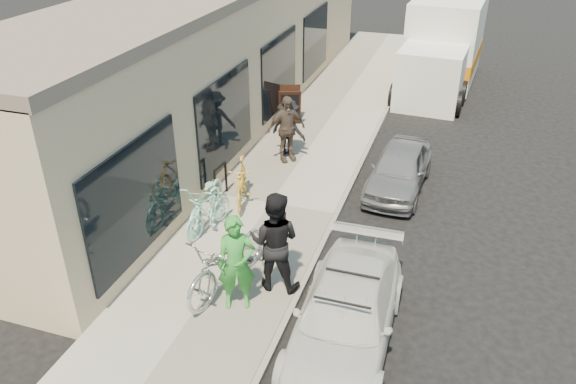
# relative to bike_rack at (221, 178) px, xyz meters

# --- Properties ---
(ground) EXTENTS (120.00, 120.00, 0.00)m
(ground) POSITION_rel_bike_rack_xyz_m (3.19, -2.93, -0.63)
(ground) COLOR black
(ground) RESTS_ON ground
(sidewalk) EXTENTS (3.00, 34.00, 0.15)m
(sidewalk) POSITION_rel_bike_rack_xyz_m (1.19, 0.07, -0.56)
(sidewalk) COLOR #9F9A8F
(sidewalk) RESTS_ON ground
(curb) EXTENTS (0.12, 34.00, 0.13)m
(curb) POSITION_rel_bike_rack_xyz_m (2.74, 0.07, -0.57)
(curb) COLOR gray
(curb) RESTS_ON ground
(storefront) EXTENTS (3.60, 20.00, 4.22)m
(storefront) POSITION_rel_bike_rack_xyz_m (-2.05, 5.06, 1.49)
(storefront) COLOR #CDB78E
(storefront) RESTS_ON ground
(bike_rack) EXTENTS (0.09, 0.57, 0.80)m
(bike_rack) POSITION_rel_bike_rack_xyz_m (0.00, 0.00, 0.00)
(bike_rack) COLOR black
(bike_rack) RESTS_ON sidewalk
(sandwich_board) EXTENTS (0.85, 0.86, 1.10)m
(sandwich_board) POSITION_rel_bike_rack_xyz_m (0.12, 4.82, 0.08)
(sandwich_board) COLOR black
(sandwich_board) RESTS_ON sidewalk
(sedan_white) EXTENTS (1.64, 3.87, 1.15)m
(sedan_white) POSITION_rel_bike_rack_xyz_m (3.79, -3.57, -0.08)
(sedan_white) COLOR silver
(sedan_white) RESTS_ON ground
(sedan_silver) EXTENTS (1.44, 3.25, 1.09)m
(sedan_silver) POSITION_rel_bike_rack_xyz_m (3.84, 1.94, -0.09)
(sedan_silver) COLOR gray
(sedan_silver) RESTS_ON ground
(moving_truck) EXTENTS (2.72, 6.35, 3.06)m
(moving_truck) POSITION_rel_bike_rack_xyz_m (4.09, 10.45, 0.72)
(moving_truck) COLOR white
(moving_truck) RESTS_ON ground
(tandem_bike) EXTENTS (1.25, 2.40, 1.20)m
(tandem_bike) POSITION_rel_bike_rack_xyz_m (1.51, -3.03, 0.12)
(tandem_bike) COLOR silver
(tandem_bike) RESTS_ON sidewalk
(woman_rider) EXTENTS (0.76, 0.65, 1.78)m
(woman_rider) POSITION_rel_bike_rack_xyz_m (1.86, -3.44, 0.40)
(woman_rider) COLOR green
(woman_rider) RESTS_ON sidewalk
(man_standing) EXTENTS (0.99, 0.80, 1.91)m
(man_standing) POSITION_rel_bike_rack_xyz_m (2.28, -2.72, 0.47)
(man_standing) COLOR black
(man_standing) RESTS_ON sidewalk
(cruiser_bike_a) EXTENTS (0.72, 1.57, 0.91)m
(cruiser_bike_a) POSITION_rel_bike_rack_xyz_m (0.35, -1.42, -0.03)
(cruiser_bike_a) COLOR #9AE6D6
(cruiser_bike_a) RESTS_ON sidewalk
(cruiser_bike_b) EXTENTS (0.86, 2.00, 1.02)m
(cruiser_bike_b) POSITION_rel_bike_rack_xyz_m (0.15, -1.07, 0.03)
(cruiser_bike_b) COLOR #9AE6D6
(cruiser_bike_b) RESTS_ON sidewalk
(cruiser_bike_c) EXTENTS (0.95, 1.76, 1.02)m
(cruiser_bike_c) POSITION_rel_bike_rack_xyz_m (0.55, -0.08, 0.02)
(cruiser_bike_c) COLOR gold
(cruiser_bike_c) RESTS_ON sidewalk
(bystander_a) EXTENTS (1.12, 0.81, 1.55)m
(bystander_a) POSITION_rel_bike_rack_xyz_m (0.78, 2.66, 0.29)
(bystander_a) COLOR black
(bystander_a) RESTS_ON sidewalk
(bystander_b) EXTENTS (1.06, 1.01, 1.76)m
(bystander_b) POSITION_rel_bike_rack_xyz_m (0.83, 2.33, 0.40)
(bystander_b) COLOR #504239
(bystander_b) RESTS_ON sidewalk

